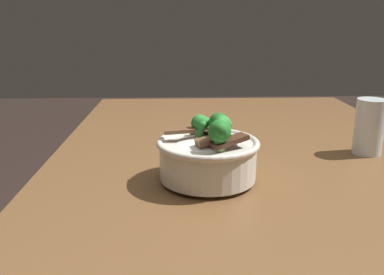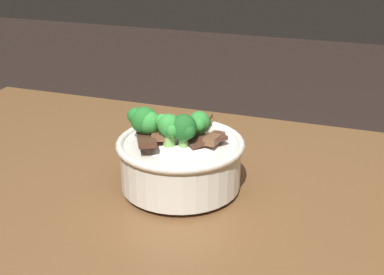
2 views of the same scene
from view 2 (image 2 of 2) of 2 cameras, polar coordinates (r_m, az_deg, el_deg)
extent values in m
cube|color=brown|center=(0.73, 5.28, -13.05)|extent=(1.50, 0.95, 0.05)
cube|color=brown|center=(1.52, -17.08, -11.15)|extent=(0.06, 0.06, 0.75)
cylinder|color=silver|center=(0.84, -1.24, -5.39)|extent=(0.08, 0.08, 0.01)
cylinder|color=silver|center=(0.82, -1.26, -2.94)|extent=(0.19, 0.19, 0.07)
torus|color=silver|center=(0.81, -1.28, -0.64)|extent=(0.20, 0.20, 0.01)
ellipsoid|color=white|center=(0.81, -1.28, -1.52)|extent=(0.16, 0.16, 0.04)
cube|color=brown|center=(0.81, -3.53, 0.52)|extent=(0.05, 0.07, 0.02)
cube|color=#4C2B1E|center=(0.79, 1.60, -0.24)|extent=(0.06, 0.06, 0.01)
cube|color=brown|center=(0.80, 2.46, -0.09)|extent=(0.02, 0.05, 0.02)
cube|color=#4C2B1E|center=(0.79, -5.08, -0.19)|extent=(0.06, 0.08, 0.02)
cube|color=brown|center=(0.84, 1.06, 1.92)|extent=(0.03, 0.06, 0.01)
cylinder|color=#6BA84C|center=(0.81, -5.21, 0.25)|extent=(0.02, 0.02, 0.02)
sphere|color=#237028|center=(0.80, -5.28, 1.89)|extent=(0.04, 0.04, 0.04)
sphere|color=#237028|center=(0.80, -6.26, 2.40)|extent=(0.03, 0.03, 0.03)
sphere|color=#237028|center=(0.79, -5.16, 1.54)|extent=(0.02, 0.02, 0.02)
cylinder|color=#5B9947|center=(0.81, 0.80, 0.29)|extent=(0.02, 0.02, 0.02)
sphere|color=#2D8433|center=(0.80, 0.81, 1.70)|extent=(0.03, 0.03, 0.03)
sphere|color=#2D8433|center=(0.80, -0.12, 1.68)|extent=(0.02, 0.02, 0.02)
sphere|color=#2D8433|center=(0.79, 0.78, 1.43)|extent=(0.02, 0.02, 0.02)
cylinder|color=#7AB256|center=(0.78, -0.93, -0.52)|extent=(0.02, 0.02, 0.02)
sphere|color=#1E6023|center=(0.77, -0.94, 1.12)|extent=(0.04, 0.04, 0.04)
sphere|color=#1E6023|center=(0.78, -1.78, 1.25)|extent=(0.02, 0.02, 0.02)
sphere|color=#1E6023|center=(0.76, -0.39, 0.66)|extent=(0.02, 0.02, 0.02)
cylinder|color=#6BA84C|center=(0.80, -4.71, 0.12)|extent=(0.02, 0.02, 0.02)
sphere|color=green|center=(0.79, -4.76, 1.66)|extent=(0.04, 0.04, 0.04)
sphere|color=green|center=(0.80, -5.46, 1.74)|extent=(0.02, 0.02, 0.02)
sphere|color=green|center=(0.79, -4.76, 1.38)|extent=(0.02, 0.02, 0.02)
cylinder|color=#7AB256|center=(0.78, -2.53, -0.31)|extent=(0.02, 0.02, 0.03)
sphere|color=green|center=(0.77, -2.56, 1.33)|extent=(0.04, 0.04, 0.04)
sphere|color=green|center=(0.78, -3.33, 1.81)|extent=(0.02, 0.02, 0.02)
sphere|color=green|center=(0.76, -2.22, 0.79)|extent=(0.02, 0.02, 0.02)
camera|label=1|loc=(1.28, -35.59, 15.00)|focal=38.32mm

